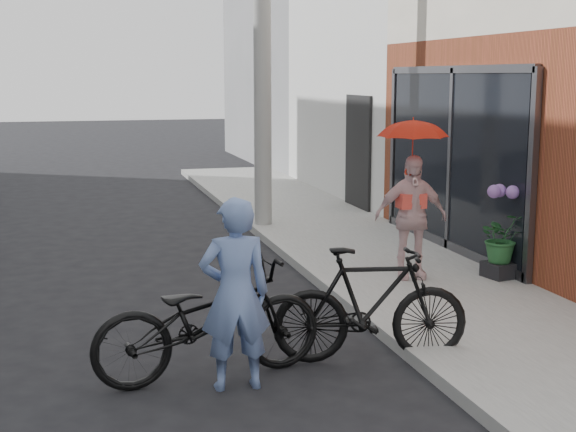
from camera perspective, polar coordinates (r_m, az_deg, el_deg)
name	(u,v)px	position (r m, az deg, el deg)	size (l,w,h in m)	color
ground	(304,363)	(7.19, 1.12, -10.38)	(80.00, 80.00, 0.00)	black
sidewalk	(425,284)	(9.68, 9.71, -4.77)	(2.20, 24.00, 0.12)	gray
curb	(332,291)	(9.26, 3.17, -5.32)	(0.12, 24.00, 0.12)	#9E9E99
plaster_building	(509,27)	(17.98, 15.46, 12.80)	(8.00, 6.00, 7.00)	silver
east_building_far	(383,41)	(24.27, 6.80, 12.26)	(8.00, 8.00, 7.00)	gray
utility_pole	(262,10)	(12.86, -1.85, 14.42)	(0.28, 0.28, 7.00)	#9E9E99
officer	(235,294)	(6.42, -3.79, -5.56)	(0.57, 0.38, 1.57)	#6B85BF
bike_left	(208,319)	(6.71, -5.68, -7.31)	(0.68, 1.95, 1.03)	black
bike_right	(371,305)	(7.10, 5.90, -6.29)	(0.49, 1.73, 1.04)	black
kimono_woman	(411,217)	(9.55, 8.72, -0.07)	(0.86, 0.36, 1.47)	beige
parasol	(413,125)	(9.43, 8.89, 6.40)	(0.78, 0.78, 0.69)	red
planter	(500,270)	(9.92, 14.86, -3.71)	(0.35, 0.35, 0.18)	black
potted_plant	(502,237)	(9.84, 14.96, -1.47)	(0.55, 0.47, 0.61)	#255E2E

